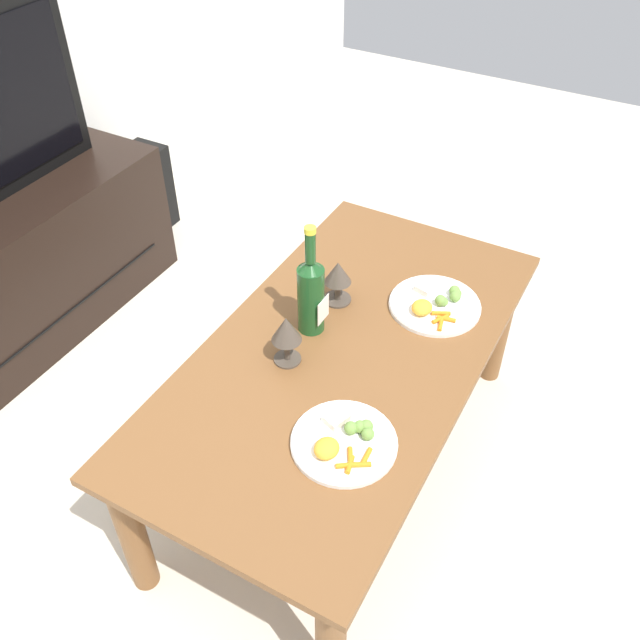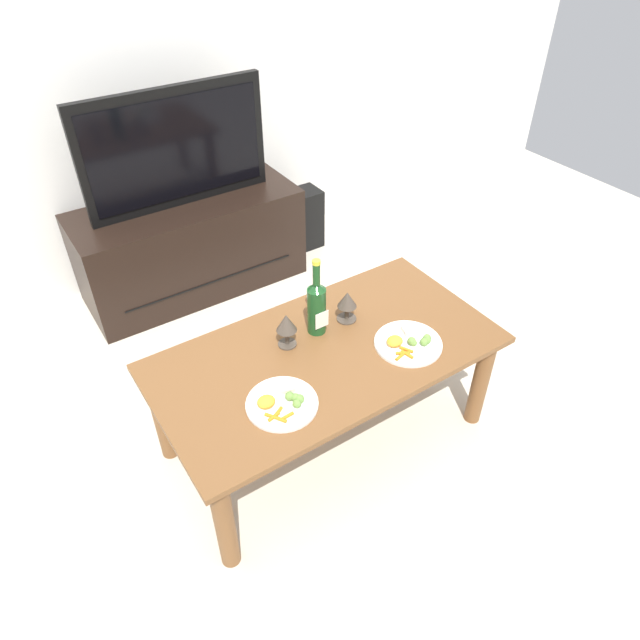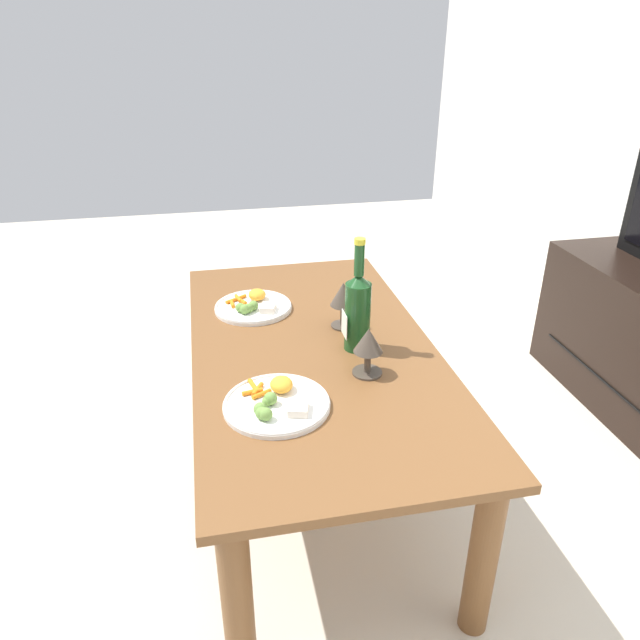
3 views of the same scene
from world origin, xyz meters
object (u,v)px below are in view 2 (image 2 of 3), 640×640
at_px(tv_stand, 191,246).
at_px(dinner_plate_right, 408,342).
at_px(goblet_right, 347,302).
at_px(goblet_left, 286,324).
at_px(wine_bottle, 317,305).
at_px(tv_screen, 175,149).
at_px(dining_table, 326,366).
at_px(floor_speaker, 306,218).
at_px(dinner_plate_left, 282,402).

distance_m(tv_stand, dinner_plate_right, 1.55).
relative_size(goblet_right, dinner_plate_right, 0.51).
relative_size(tv_stand, goblet_left, 8.29).
xyz_separation_m(wine_bottle, goblet_left, (-0.14, -0.01, -0.03)).
bearing_deg(tv_stand, tv_screen, -90.00).
height_order(tv_stand, goblet_left, goblet_left).
height_order(tv_screen, dinner_plate_right, tv_screen).
bearing_deg(goblet_left, dining_table, -47.19).
bearing_deg(dinner_plate_right, tv_stand, 100.81).
xyz_separation_m(tv_stand, wine_bottle, (0.04, -1.24, 0.36)).
bearing_deg(floor_speaker, dinner_plate_right, -108.60).
height_order(dining_table, tv_screen, tv_screen).
distance_m(floor_speaker, dinner_plate_left, 1.89).
xyz_separation_m(floor_speaker, wine_bottle, (-0.75, -1.26, 0.43)).
distance_m(tv_stand, goblet_right, 1.30).
bearing_deg(dining_table, goblet_left, 132.81).
height_order(wine_bottle, dinner_plate_right, wine_bottle).
xyz_separation_m(goblet_left, goblet_right, (0.28, 0.00, -0.01)).
relative_size(dining_table, dinner_plate_left, 5.29).
xyz_separation_m(tv_stand, dinner_plate_right, (0.29, -1.51, 0.24)).
height_order(tv_screen, goblet_left, tv_screen).
height_order(wine_bottle, goblet_left, wine_bottle).
distance_m(floor_speaker, goblet_left, 1.60).
bearing_deg(floor_speaker, tv_screen, -178.51).
bearing_deg(dinner_plate_right, dinner_plate_left, 179.95).
height_order(goblet_right, dinner_plate_right, goblet_right).
relative_size(tv_screen, dinner_plate_right, 3.69).
xyz_separation_m(tv_stand, floor_speaker, (0.79, 0.03, -0.08)).
relative_size(dining_table, goblet_right, 9.86).
distance_m(dining_table, goblet_left, 0.24).
height_order(goblet_left, dinner_plate_right, goblet_left).
relative_size(tv_screen, floor_speaker, 2.56).
xyz_separation_m(tv_screen, wine_bottle, (0.04, -1.24, -0.21)).
bearing_deg(tv_stand, dinner_plate_right, -79.19).
relative_size(tv_screen, dinner_plate_left, 3.86).
distance_m(dining_table, goblet_right, 0.27).
distance_m(goblet_left, dinner_plate_left, 0.33).
bearing_deg(goblet_right, dinner_plate_right, -67.75).
distance_m(wine_bottle, goblet_left, 0.14).
xyz_separation_m(floor_speaker, dinner_plate_right, (-0.50, -1.53, 0.32)).
bearing_deg(floor_speaker, dining_table, -120.03).
relative_size(dining_table, floor_speaker, 3.51).
distance_m(dining_table, floor_speaker, 1.61).
bearing_deg(wine_bottle, goblet_left, -177.04).
bearing_deg(goblet_right, tv_screen, 98.28).
xyz_separation_m(tv_screen, floor_speaker, (0.79, 0.03, -0.65)).
bearing_deg(tv_screen, tv_stand, 90.00).
bearing_deg(dinner_plate_right, goblet_right, 112.25).
relative_size(floor_speaker, goblet_left, 2.59).
xyz_separation_m(wine_bottle, dinner_plate_right, (0.25, -0.27, -0.11)).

